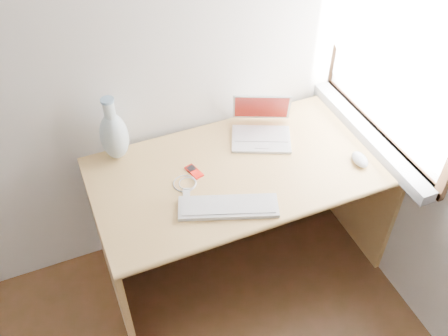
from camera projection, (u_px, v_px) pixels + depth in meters
name	position (u px, v px, depth m)	size (l,w,h in m)	color
window	(395.00, 47.00, 2.18)	(0.11, 0.99, 1.10)	white
desk	(236.00, 186.00, 2.59)	(1.45, 0.73, 0.77)	tan
laptop	(258.00, 129.00, 2.51)	(0.35, 0.35, 0.20)	silver
external_keyboard	(228.00, 207.00, 2.17)	(0.45, 0.27, 0.02)	silver
mouse	(360.00, 159.00, 2.38)	(0.07, 0.11, 0.04)	silver
ipod	(194.00, 171.00, 2.34)	(0.07, 0.11, 0.01)	red
cable_coil	(185.00, 183.00, 2.29)	(0.11, 0.11, 0.01)	silver
remote	(187.00, 195.00, 2.23)	(0.03, 0.09, 0.01)	silver
vase	(114.00, 135.00, 2.33)	(0.13, 0.13, 0.34)	silver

